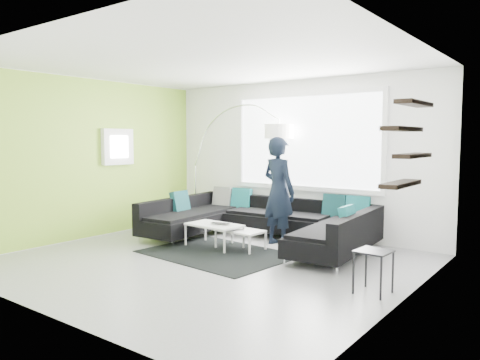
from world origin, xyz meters
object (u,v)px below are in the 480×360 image
arc_lamp (195,166)px  side_table (373,272)px  sectional_sofa (259,223)px  person (279,191)px  coffee_table (227,237)px  laptop (219,224)px

arc_lamp → side_table: arc_lamp is taller
sectional_sofa → arc_lamp: (-2.09, 0.73, 0.86)m
side_table → person: bearing=146.6°
coffee_table → laptop: bearing=-141.2°
sectional_sofa → laptop: 0.73m
coffee_table → laptop: laptop is taller
coffee_table → person: 1.12m
person → laptop: bearing=64.1°
arc_lamp → person: arc_lamp is taller
laptop → sectional_sofa: bearing=49.8°
person → laptop: person is taller
sectional_sofa → person: 0.64m
arc_lamp → person: (2.42, -0.64, -0.31)m
coffee_table → arc_lamp: size_ratio=0.48×
sectional_sofa → coffee_table: (-0.21, -0.59, -0.16)m
arc_lamp → laptop: arc_lamp is taller
arc_lamp → side_table: size_ratio=4.85×
person → coffee_table: bearing=66.1°
sectional_sofa → side_table: bearing=-32.5°
side_table → person: 2.66m
arc_lamp → side_table: (4.57, -2.06, -0.95)m
side_table → laptop: 2.87m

